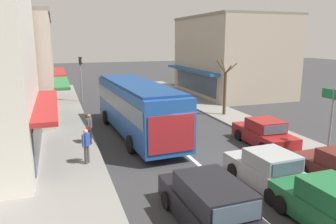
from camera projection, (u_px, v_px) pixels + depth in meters
The scene contains 16 objects.
ground_plane at pixel (188, 155), 16.60m from camera, with size 140.00×140.00×0.00m, color #353538.
lane_centre_line at pixel (163, 134), 20.30m from camera, with size 0.20×28.00×0.01m, color silver.
sidewalk_left at pixel (48, 134), 19.99m from camera, with size 5.20×44.00×0.14m, color gray.
kerb_right at pixel (235, 118), 24.08m from camera, with size 2.80×44.00×0.12m, color gray.
shopfront_far_end at pixel (7, 61), 29.39m from camera, with size 8.95×9.02×7.60m.
building_right_far at pixel (231, 56), 34.37m from camera, with size 9.28×12.18×8.08m.
city_bus at pixel (137, 105), 19.62m from camera, with size 3.16×10.98×3.23m.
wagon_queue_far_back at pixel (209, 204), 10.15m from camera, with size 2.03×4.55×1.58m.
sedan_adjacent_lane_lead at pixel (270, 171), 12.89m from camera, with size 2.02×4.26×1.47m.
hatchback_adjacent_lane_trail at pixel (329, 206), 10.10m from camera, with size 1.90×3.74×1.54m.
parked_sedan_kerb_second at pixel (264, 134), 17.99m from camera, with size 2.02×4.26×1.47m.
traffic_light_downstreet at pixel (81, 72), 29.70m from camera, with size 0.32×0.24×4.20m.
directional_road_sign at pixel (333, 108), 14.90m from camera, with size 0.10×1.40×3.60m.
street_tree_right at pixel (225, 90), 24.66m from camera, with size 1.73×1.53×4.27m.
pedestrian_with_handbag_near at pixel (86, 144), 14.95m from camera, with size 0.49×0.61×1.63m.
pedestrian_browsing_midblock at pixel (89, 127), 17.93m from camera, with size 0.38×0.66×1.63m.
Camera 1 is at (-6.01, -14.57, 5.75)m, focal length 35.00 mm.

